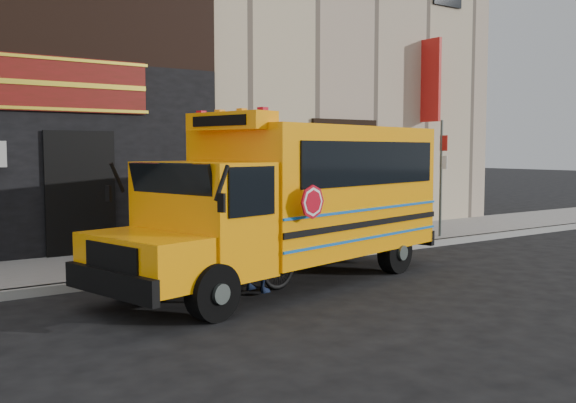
# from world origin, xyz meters

# --- Properties ---
(ground) EXTENTS (120.00, 120.00, 0.00)m
(ground) POSITION_xyz_m (0.00, 0.00, 0.00)
(ground) COLOR black
(ground) RESTS_ON ground
(curb) EXTENTS (40.00, 0.20, 0.15)m
(curb) POSITION_xyz_m (0.00, 2.60, 0.07)
(curb) COLOR gray
(curb) RESTS_ON ground
(sidewalk) EXTENTS (40.00, 3.00, 0.15)m
(sidewalk) POSITION_xyz_m (0.00, 4.10, 0.07)
(sidewalk) COLOR slate
(sidewalk) RESTS_ON ground
(building) EXTENTS (20.00, 10.70, 12.00)m
(building) POSITION_xyz_m (-0.04, 10.45, 6.13)
(building) COLOR tan
(building) RESTS_ON sidewalk
(school_bus) EXTENTS (7.21, 3.68, 2.92)m
(school_bus) POSITION_xyz_m (-0.65, 1.21, 1.51)
(school_bus) COLOR black
(school_bus) RESTS_ON ground
(sign_pole) EXTENTS (0.07, 0.27, 3.07)m
(sign_pole) POSITION_xyz_m (5.09, 2.98, 1.70)
(sign_pole) COLOR #48514D
(sign_pole) RESTS_ON ground
(bicycle) EXTENTS (1.95, 0.81, 1.13)m
(bicycle) POSITION_xyz_m (-1.94, 0.64, 0.57)
(bicycle) COLOR black
(bicycle) RESTS_ON ground
(cyclist) EXTENTS (0.59, 0.76, 1.83)m
(cyclist) POSITION_xyz_m (-1.81, 0.69, 0.92)
(cyclist) COLOR #111A33
(cyclist) RESTS_ON ground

